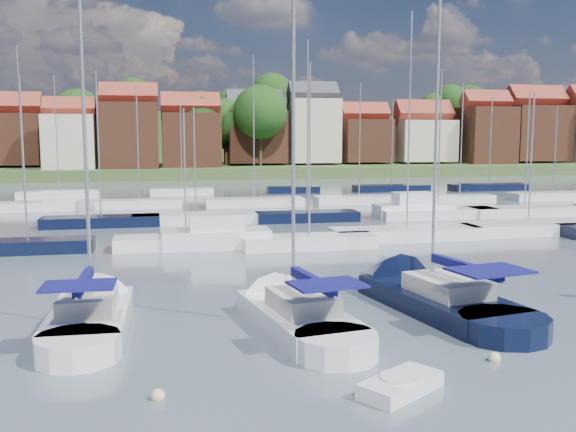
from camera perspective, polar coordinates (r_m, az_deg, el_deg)
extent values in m
plane|color=#4D5A68|center=(62.76, -3.22, 0.49)|extent=(260.00, 260.00, 0.00)
cube|color=white|center=(25.93, -17.14, -9.09)|extent=(2.98, 6.85, 1.20)
cone|color=white|center=(29.99, -16.18, -6.83)|extent=(2.90, 3.36, 2.83)
cylinder|color=white|center=(22.72, -18.17, -11.48)|extent=(2.89, 2.89, 1.20)
cube|color=beige|center=(25.23, -17.35, -7.32)|extent=(2.04, 2.87, 0.70)
cylinder|color=#B2B2B7|center=(25.38, -17.60, 6.30)|extent=(0.14, 0.14, 12.56)
cylinder|color=#B2B2B7|center=(24.12, -17.70, -5.92)|extent=(0.19, 3.77, 0.10)
cube|color=#111156|center=(24.09, -17.71, -5.58)|extent=(0.38, 3.59, 0.35)
cube|color=#111156|center=(22.87, -18.12, -5.88)|extent=(2.44, 1.75, 0.08)
cube|color=white|center=(24.87, 0.87, -9.47)|extent=(3.95, 7.25, 1.20)
cone|color=white|center=(28.76, -2.33, -7.15)|extent=(3.37, 3.77, 2.87)
cylinder|color=white|center=(21.87, 4.29, -11.87)|extent=(3.29, 3.29, 1.20)
cube|color=beige|center=(24.18, 1.30, -7.61)|extent=(2.45, 3.15, 0.70)
cylinder|color=#B2B2B7|center=(24.26, 0.48, 6.82)|extent=(0.14, 0.14, 12.74)
cylinder|color=#B2B2B7|center=(23.12, 2.21, -6.14)|extent=(0.72, 3.79, 0.10)
cube|color=#111156|center=(23.08, 2.21, -5.78)|extent=(0.89, 3.63, 0.35)
cube|color=#111156|center=(21.94, 3.49, -6.08)|extent=(2.68, 2.09, 0.08)
cube|color=black|center=(28.12, 13.26, -7.68)|extent=(4.76, 8.49, 1.20)
cone|color=black|center=(32.20, 8.07, -5.65)|extent=(4.00, 4.45, 3.34)
cylinder|color=black|center=(25.10, 18.64, -9.70)|extent=(3.90, 3.90, 1.20)
cube|color=beige|center=(27.46, 14.00, -6.02)|extent=(2.91, 3.71, 0.70)
cylinder|color=#B2B2B7|center=(27.66, 13.09, 9.22)|extent=(0.14, 0.14, 15.18)
cylinder|color=#B2B2B7|center=(26.41, 15.48, -4.71)|extent=(0.92, 4.39, 0.10)
cube|color=#111156|center=(26.38, 15.49, -4.39)|extent=(1.08, 4.21, 0.35)
cube|color=#111156|center=(25.25, 17.51, -4.64)|extent=(3.16, 2.49, 0.08)
cube|color=white|center=(19.42, 9.97, -14.68)|extent=(2.91, 2.51, 0.52)
cylinder|color=white|center=(19.36, 9.98, -14.28)|extent=(1.24, 1.24, 0.34)
sphere|color=beige|center=(19.12, -11.49, -15.69)|extent=(0.41, 0.41, 0.41)
sphere|color=#D85914|center=(21.75, 2.05, -12.66)|extent=(0.52, 0.52, 0.52)
sphere|color=beige|center=(22.66, 17.87, -12.18)|extent=(0.41, 0.41, 0.41)
sphere|color=beige|center=(32.77, 14.79, -6.04)|extent=(0.44, 0.44, 0.44)
cube|color=black|center=(43.55, -22.12, -2.60)|extent=(8.01, 2.24, 1.00)
cylinder|color=#B2B2B7|center=(42.99, -22.47, 4.75)|extent=(0.12, 0.12, 10.16)
cube|color=white|center=(42.49, -9.04, -2.38)|extent=(9.22, 2.58, 1.00)
cylinder|color=#B2B2B7|center=(41.97, -9.16, 3.81)|extent=(0.12, 0.12, 8.18)
cube|color=white|center=(42.01, 1.90, -2.40)|extent=(8.78, 2.46, 1.00)
cylinder|color=#B2B2B7|center=(41.43, 1.93, 5.85)|extent=(0.12, 0.12, 11.06)
cube|color=white|center=(46.26, 10.49, -1.63)|extent=(10.79, 3.02, 1.00)
cylinder|color=#B2B2B7|center=(45.72, 10.73, 8.25)|extent=(0.12, 0.12, 14.87)
cube|color=white|center=(51.01, 20.55, -1.14)|extent=(10.13, 2.84, 1.00)
cylinder|color=#B2B2B7|center=(50.55, 20.82, 4.81)|extent=(0.12, 0.12, 9.59)
cube|color=white|center=(42.40, -6.39, -2.15)|extent=(7.00, 2.60, 1.40)
cube|color=white|center=(42.23, -6.41, -0.68)|extent=(3.50, 2.20, 1.30)
cube|color=black|center=(53.96, -16.27, -0.53)|extent=(9.30, 2.60, 1.00)
cylinder|color=#B2B2B7|center=(53.50, -16.51, 6.10)|extent=(0.12, 0.12, 11.48)
cube|color=white|center=(54.22, -8.21, -0.28)|extent=(10.40, 2.91, 1.00)
cylinder|color=#B2B2B7|center=(53.81, -8.30, 4.89)|extent=(0.12, 0.12, 8.77)
cube|color=black|center=(54.86, 1.71, -0.12)|extent=(8.80, 2.46, 1.00)
cylinder|color=#B2B2B7|center=(54.41, 1.74, 7.91)|extent=(0.12, 0.12, 14.33)
cube|color=white|center=(58.63, 13.15, 0.17)|extent=(10.73, 3.00, 1.00)
cylinder|color=#B2B2B7|center=(58.20, 13.34, 6.60)|extent=(0.12, 0.12, 12.14)
cube|color=white|center=(62.45, 20.26, 0.33)|extent=(10.48, 2.93, 1.00)
cylinder|color=#B2B2B7|center=(62.06, 20.49, 5.51)|extent=(0.12, 0.12, 10.28)
cube|color=white|center=(58.60, 11.09, 0.37)|extent=(7.00, 2.60, 1.40)
cube|color=white|center=(58.48, 11.12, 1.44)|extent=(3.50, 2.20, 1.30)
cube|color=white|center=(67.45, -22.34, 0.72)|extent=(9.71, 2.72, 1.00)
cylinder|color=#B2B2B7|center=(67.09, -22.67, 7.47)|extent=(0.12, 0.12, 14.88)
cube|color=white|center=(66.57, -13.06, 1.00)|extent=(8.49, 2.38, 1.00)
cylinder|color=#B2B2B7|center=(66.20, -13.22, 6.31)|extent=(0.12, 0.12, 11.31)
cube|color=white|center=(66.55, -3.02, 1.18)|extent=(10.16, 2.85, 1.00)
cylinder|color=#B2B2B7|center=(66.18, -3.06, 7.91)|extent=(0.12, 0.12, 14.59)
cube|color=white|center=(69.26, 6.32, 1.39)|extent=(9.53, 2.67, 1.00)
cylinder|color=#B2B2B7|center=(68.91, 6.39, 6.73)|extent=(0.12, 0.12, 11.91)
cube|color=white|center=(72.14, 15.00, 1.41)|extent=(7.62, 2.13, 1.00)
cylinder|color=#B2B2B7|center=(71.79, 15.17, 6.63)|extent=(0.12, 0.12, 12.13)
cube|color=white|center=(79.16, 22.49, 1.61)|extent=(10.17, 2.85, 1.00)
cylinder|color=#B2B2B7|center=(78.86, 22.68, 5.49)|extent=(0.12, 0.12, 9.73)
cube|color=white|center=(79.34, -19.67, 1.75)|extent=(9.24, 2.59, 1.00)
cylinder|color=#B2B2B7|center=(79.02, -19.89, 6.87)|extent=(0.12, 0.12, 13.17)
cube|color=white|center=(79.33, -9.40, 2.08)|extent=(7.57, 2.12, 1.00)
cylinder|color=#B2B2B7|center=(79.03, -9.49, 6.14)|extent=(0.12, 0.12, 10.24)
cube|color=black|center=(81.23, 0.49, 2.29)|extent=(6.58, 1.84, 1.00)
cylinder|color=#B2B2B7|center=(80.96, 0.50, 5.47)|extent=(0.12, 0.12, 8.01)
cube|color=black|center=(84.85, 9.16, 2.42)|extent=(9.92, 2.78, 1.00)
cylinder|color=#B2B2B7|center=(84.56, 9.24, 6.44)|extent=(0.12, 0.12, 10.92)
cube|color=black|center=(89.53, 17.42, 2.42)|extent=(10.55, 2.95, 1.00)
cylinder|color=#B2B2B7|center=(89.25, 17.57, 6.43)|extent=(0.12, 0.12, 11.51)
cube|color=#465B2D|center=(139.14, -7.86, 4.29)|extent=(200.00, 70.00, 3.00)
cube|color=#465B2D|center=(163.93, -8.47, 6.36)|extent=(200.00, 60.00, 14.00)
cube|color=brown|center=(121.96, -23.37, 6.29)|extent=(10.37, 9.97, 8.73)
cube|color=brown|center=(122.05, -23.50, 8.93)|extent=(10.57, 5.13, 5.13)
cube|color=beige|center=(111.52, -18.75, 6.22)|extent=(8.09, 8.80, 8.96)
cube|color=brown|center=(111.59, -18.87, 9.02)|extent=(8.25, 4.00, 4.00)
cube|color=brown|center=(111.68, -13.89, 6.90)|extent=(9.36, 10.17, 10.97)
cube|color=brown|center=(111.86, -14.00, 10.30)|extent=(9.54, 4.63, 4.63)
cube|color=brown|center=(113.47, -8.61, 6.65)|extent=(9.90, 8.56, 9.42)
cube|color=brown|center=(113.57, -8.66, 9.63)|extent=(10.10, 4.90, 4.90)
cube|color=brown|center=(119.69, -2.88, 7.05)|extent=(10.59, 8.93, 9.49)
cube|color=#383A42|center=(119.82, -2.90, 9.94)|extent=(10.80, 5.24, 5.24)
cube|color=beige|center=(120.93, 2.20, 7.57)|extent=(9.01, 8.61, 11.65)
cube|color=#383A42|center=(121.16, 2.21, 10.85)|extent=(9.19, 4.46, 4.46)
cube|color=brown|center=(124.98, 6.76, 6.68)|extent=(9.10, 9.34, 8.00)
cube|color=brown|center=(125.03, 6.79, 9.02)|extent=(9.28, 4.50, 4.50)
cube|color=beige|center=(128.78, 11.83, 6.56)|extent=(10.86, 9.59, 7.88)
cube|color=brown|center=(128.84, 11.89, 8.91)|extent=(11.07, 5.37, 5.37)
cube|color=brown|center=(131.53, 17.06, 6.82)|extent=(9.18, 9.96, 10.97)
cube|color=brown|center=(131.68, 17.17, 9.70)|extent=(9.36, 4.54, 4.54)
cube|color=brown|center=(138.44, 21.00, 6.87)|extent=(11.39, 9.67, 10.76)
cube|color=brown|center=(138.62, 21.13, 9.67)|extent=(11.62, 5.64, 5.64)
cylinder|color=#382619|center=(152.14, 14.18, 7.48)|extent=(0.50, 0.50, 4.47)
sphere|color=#254816|center=(152.31, 14.25, 9.76)|extent=(8.18, 8.18, 8.18)
cylinder|color=#382619|center=(118.31, -5.53, 5.51)|extent=(0.50, 0.50, 4.46)
sphere|color=#254816|center=(118.28, -5.57, 8.44)|extent=(8.15, 8.15, 8.15)
cylinder|color=#382619|center=(137.50, -1.43, 7.77)|extent=(0.50, 0.50, 5.15)
sphere|color=#254816|center=(137.74, -1.44, 10.67)|extent=(9.41, 9.41, 9.41)
cylinder|color=#382619|center=(138.05, -13.57, 7.61)|extent=(0.50, 0.50, 4.56)
sphere|color=#254816|center=(138.25, -13.64, 10.17)|extent=(8.34, 8.34, 8.34)
cylinder|color=#382619|center=(127.74, -18.04, 5.48)|extent=(0.50, 0.50, 5.15)
sphere|color=#254816|center=(127.76, -18.16, 8.61)|extent=(9.42, 9.42, 9.42)
cylinder|color=#382619|center=(128.47, -1.36, 5.53)|extent=(0.50, 0.50, 3.77)
sphere|color=#254816|center=(128.41, -1.36, 7.81)|extent=(6.89, 6.89, 6.89)
cylinder|color=#382619|center=(114.09, -2.46, 5.67)|extent=(0.50, 0.50, 5.21)
sphere|color=#254816|center=(114.11, -2.48, 9.22)|extent=(9.53, 9.53, 9.53)
cylinder|color=#382619|center=(142.31, 18.42, 5.17)|extent=(0.50, 0.50, 2.97)
sphere|color=#254816|center=(142.25, 18.49, 6.79)|extent=(5.44, 5.44, 5.44)
cylinder|color=#382619|center=(115.73, -7.70, 5.54)|extent=(0.50, 0.50, 4.84)
sphere|color=#254816|center=(115.73, -7.75, 8.79)|extent=(8.85, 8.85, 8.85)
cylinder|color=#382619|center=(150.61, 12.72, 7.39)|extent=(0.50, 0.50, 3.72)
sphere|color=#254816|center=(150.72, 12.78, 9.31)|extent=(6.80, 6.80, 6.80)
cylinder|color=#382619|center=(131.91, 17.08, 5.32)|extent=(0.50, 0.50, 4.05)
sphere|color=#254816|center=(131.87, 17.17, 7.70)|extent=(7.40, 7.40, 7.40)
cylinder|color=#382619|center=(135.88, -4.91, 7.47)|extent=(0.50, 0.50, 3.93)
sphere|color=#254816|center=(136.01, -4.93, 9.71)|extent=(7.19, 7.19, 7.19)
cylinder|color=#382619|center=(128.19, 6.49, 5.49)|extent=(0.50, 0.50, 3.82)
sphere|color=#254816|center=(128.14, 6.53, 7.81)|extent=(6.99, 6.99, 6.99)
cylinder|color=#382619|center=(115.16, -15.82, 4.98)|extent=(0.50, 0.50, 3.48)
sphere|color=#254816|center=(115.09, -15.90, 7.33)|extent=(6.37, 6.37, 6.37)
cylinder|color=#382619|center=(141.21, 16.62, 5.23)|extent=(0.50, 0.50, 2.99)
sphere|color=#254816|center=(141.14, 16.68, 6.87)|extent=(5.46, 5.46, 5.46)
cylinder|color=#382619|center=(121.44, -5.62, 5.27)|extent=(0.50, 0.50, 3.25)
sphere|color=#254816|center=(121.36, -5.64, 7.35)|extent=(5.94, 5.94, 5.94)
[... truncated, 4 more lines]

